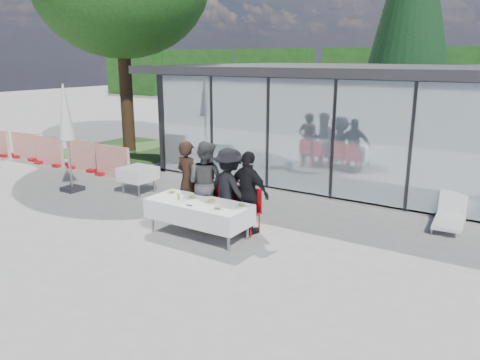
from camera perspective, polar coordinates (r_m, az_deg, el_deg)
name	(u,v)px	position (r m, az deg, el deg)	size (l,w,h in m)	color
ground	(210,239)	(9.86, -3.70, -7.24)	(90.00, 90.00, 0.00)	gray
pavilion	(413,108)	(15.95, 20.34, 8.28)	(14.80, 8.80, 3.44)	gray
treeline	(422,79)	(36.14, 21.35, 11.38)	(62.50, 2.00, 4.40)	#163C13
dining_table	(198,211)	(9.92, -5.08, -3.82)	(2.26, 0.96, 0.75)	white
diner_a	(188,181)	(10.82, -6.38, -0.11)	(0.68, 0.68, 1.86)	black
diner_chair_a	(190,197)	(10.97, -6.09, -2.02)	(0.44, 0.44, 0.97)	#B00B12
diner_b	(206,183)	(10.50, -4.19, -0.38)	(0.93, 0.93, 1.91)	#4B4B4B
diner_chair_b	(208,200)	(10.67, -3.92, -2.46)	(0.44, 0.44, 0.97)	#B00B12
diner_c	(229,189)	(10.15, -1.30, -1.14)	(1.17, 1.17, 1.82)	black
diner_chair_c	(231,205)	(10.32, -1.07, -3.03)	(0.44, 0.44, 0.97)	#B00B12
diner_d	(248,193)	(9.90, 1.03, -1.60)	(1.06, 1.06, 1.80)	black
diner_chair_d	(250,208)	(10.06, 1.23, -3.49)	(0.44, 0.44, 0.97)	#B00B12
plate_a	(172,192)	(10.53, -8.30, -1.47)	(0.27, 0.27, 0.07)	white
plate_b	(193,197)	(10.08, -5.78, -2.12)	(0.27, 0.27, 0.07)	white
plate_c	(211,201)	(9.78, -3.50, -2.61)	(0.27, 0.27, 0.07)	white
plate_d	(242,205)	(9.49, 0.20, -3.13)	(0.27, 0.27, 0.07)	white
plate_extra	(218,208)	(9.32, -2.74, -3.47)	(0.27, 0.27, 0.07)	white
juice_bottle	(179,197)	(10.01, -7.50, -2.02)	(0.06, 0.06, 0.14)	#87B14A
drinking_glasses	(183,199)	(9.89, -6.96, -2.35)	(0.07, 0.07, 0.10)	silver
folded_eyeglasses	(189,205)	(9.62, -6.20, -3.08)	(0.14, 0.03, 0.01)	black
spare_table_left	(138,174)	(13.27, -12.33, 0.74)	(0.86, 0.86, 0.74)	white
market_umbrella	(66,120)	(13.77, -20.45, 6.86)	(0.50, 0.50, 3.00)	black
construction_barriers	(51,152)	(17.83, -22.03, 3.14)	(7.80, 0.60, 1.00)	red
lounger	(450,215)	(11.50, 24.26, -3.96)	(0.69, 1.37, 0.72)	silver
grass_patch	(130,150)	(19.66, -13.29, 3.55)	(5.00, 5.00, 0.02)	#385926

